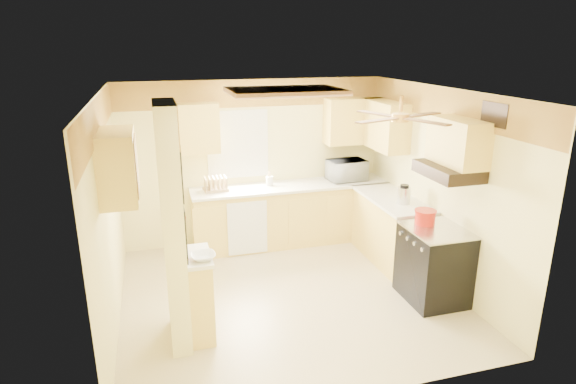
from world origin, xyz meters
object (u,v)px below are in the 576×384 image
object	(u,v)px
stove	(434,264)
bowl	(203,257)
dutch_oven	(425,217)
kettle	(404,195)
microwave	(347,170)

from	to	relation	value
stove	bowl	size ratio (longest dim) A/B	3.69
stove	dutch_oven	world-z (taller)	dutch_oven
stove	kettle	distance (m)	1.07
kettle	dutch_oven	bearing A→B (deg)	-97.29
bowl	kettle	world-z (taller)	kettle
microwave	dutch_oven	bearing A→B (deg)	91.64
stove	dutch_oven	bearing A→B (deg)	104.07
bowl	kettle	size ratio (longest dim) A/B	0.94
bowl	dutch_oven	xyz separation A→B (m)	(2.70, 0.32, 0.03)
dutch_oven	microwave	bearing A→B (deg)	95.97
stove	dutch_oven	distance (m)	0.58
stove	microwave	world-z (taller)	microwave
bowl	dutch_oven	bearing A→B (deg)	6.83
kettle	bowl	bearing A→B (deg)	-160.11
stove	bowl	distance (m)	2.80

